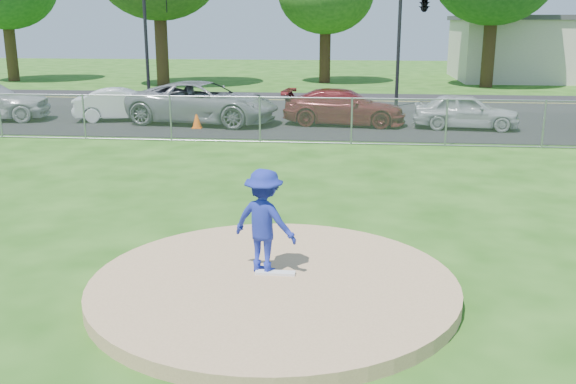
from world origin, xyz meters
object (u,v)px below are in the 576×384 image
Objects in this scene: traffic_signal_left at (150,33)px; parked_car_white at (124,105)px; parked_car_darkred at (344,107)px; pitcher at (264,221)px; traffic_cone at (197,119)px; parked_car_pearl at (466,111)px; parked_car_gray at (204,102)px; traffic_signal_center at (422,5)px.

traffic_signal_left is 6.36m from parked_car_white.
traffic_signal_left is 11.46m from parked_car_darkred.
traffic_cone is (-4.60, 14.31, -0.63)m from pitcher.
pitcher reaches higher than parked_car_pearl.
traffic_signal_left is 7.92× the size of traffic_cone.
pitcher reaches higher than parked_car_gray.
traffic_signal_left is 1.19× the size of parked_car_darkred.
parked_car_darkred is at bearing -32.14° from traffic_signal_left.
traffic_signal_left is at bearing 42.00° from parked_car_gray.
traffic_signal_center is 1.19× the size of parked_car_darkred.
traffic_cone is at bearing -169.55° from parked_car_gray.
pitcher is at bearing -72.18° from traffic_cone.
traffic_signal_center is 7.92× the size of traffic_cone.
parked_car_white is 13.39m from parked_car_pearl.
traffic_signal_center is at bearing -0.00° from traffic_signal_left.
traffic_signal_left reaches higher than parked_car_pearl.
parked_car_pearl is at bearing -106.77° from parked_car_white.
pitcher reaches higher than traffic_cone.
parked_car_pearl is at bearing -87.00° from pitcher.
parked_car_darkred is at bearing -70.76° from pitcher.
parked_car_white is at bearing 92.28° from parked_car_gray.
traffic_cone is at bearing -49.87° from pitcher.
traffic_signal_left is 1.00× the size of traffic_signal_center.
traffic_signal_left is 1.45× the size of parked_car_white.
parked_car_darkred reaches higher than traffic_cone.
traffic_signal_center is 7.59m from parked_car_pearl.
traffic_signal_left is at bearing -8.18° from parked_car_white.
parked_car_gray is (-4.63, 15.55, -0.17)m from pitcher.
traffic_signal_center is 22.37m from pitcher.
parked_car_white is 0.66× the size of parked_car_gray.
parked_car_pearl is (13.37, -0.64, 0.01)m from parked_car_white.
parked_car_darkred reaches higher than parked_car_pearl.
traffic_signal_left is 3.54× the size of pitcher.
parked_car_darkred is at bearing -105.33° from parked_car_white.
parked_car_white is 3.40m from parked_car_gray.
traffic_cone is 1.32m from parked_car_gray.
parked_car_pearl is at bearing -24.52° from traffic_signal_left.
traffic_signal_center reaches higher than parked_car_gray.
traffic_signal_left reaches higher than parked_car_darkred.
parked_car_pearl is (4.52, -0.44, -0.03)m from parked_car_darkred.
parked_car_gray is 10.00m from parked_car_pearl.
parked_car_pearl reaches higher than parked_car_white.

